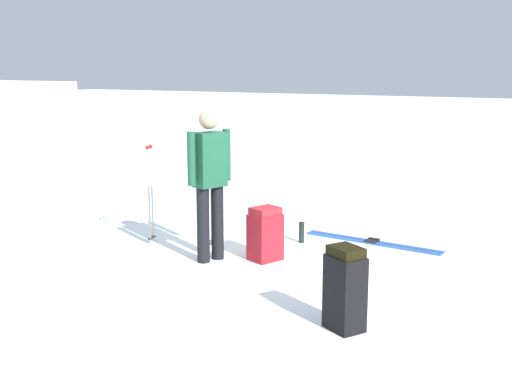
# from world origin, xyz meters

# --- Properties ---
(ground_plane) EXTENTS (80.00, 80.00, 0.00)m
(ground_plane) POSITION_xyz_m (0.00, 0.00, 0.00)
(ground_plane) COLOR white
(skier_standing) EXTENTS (0.54, 0.32, 1.70)m
(skier_standing) POSITION_xyz_m (-0.63, 0.23, 0.95)
(skier_standing) COLOR black
(skier_standing) RESTS_ON ground_plane
(ski_pair_near) EXTENTS (0.32, 1.78, 0.05)m
(ski_pair_near) POSITION_xyz_m (0.94, -1.13, 0.01)
(ski_pair_near) COLOR #2B56A2
(ski_pair_near) RESTS_ON ground_plane
(backpack_large_dark) EXTENTS (0.36, 0.38, 0.71)m
(backpack_large_dark) POSITION_xyz_m (-1.72, -1.79, 0.35)
(backpack_large_dark) COLOR black
(backpack_large_dark) RESTS_ON ground_plane
(backpack_bright) EXTENTS (0.41, 0.37, 0.61)m
(backpack_bright) POSITION_xyz_m (-0.32, -0.30, 0.30)
(backpack_bright) COLOR maroon
(backpack_bright) RESTS_ON ground_plane
(ski_poles_planted_near) EXTENTS (0.18, 0.10, 1.40)m
(ski_poles_planted_near) POSITION_xyz_m (-0.18, 0.53, 0.78)
(ski_poles_planted_near) COLOR #B0AFB6
(ski_poles_planted_near) RESTS_ON ground_plane
(ski_poles_planted_far) EXTENTS (0.17, 0.10, 1.22)m
(ski_poles_planted_far) POSITION_xyz_m (-0.36, 1.29, 0.68)
(ski_poles_planted_far) COLOR #BAB4B7
(ski_poles_planted_far) RESTS_ON ground_plane
(thermos_bottle) EXTENTS (0.07, 0.07, 0.26)m
(thermos_bottle) POSITION_xyz_m (0.54, -0.35, 0.13)
(thermos_bottle) COLOR black
(thermos_bottle) RESTS_ON ground_plane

